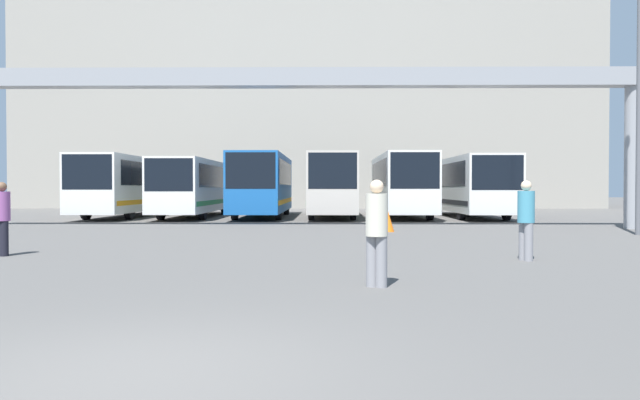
# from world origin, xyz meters

# --- Properties ---
(ground_plane) EXTENTS (200.00, 200.00, 0.00)m
(ground_plane) POSITION_xyz_m (0.00, 0.00, 0.00)
(ground_plane) COLOR #514F4C
(building_backdrop) EXTENTS (46.37, 12.00, 17.16)m
(building_backdrop) POSITION_xyz_m (0.00, 48.62, 8.58)
(building_backdrop) COLOR gray
(building_backdrop) RESTS_ON ground
(overhead_gantry) EXTENTS (27.75, 0.80, 6.27)m
(overhead_gantry) POSITION_xyz_m (0.00, 19.21, 5.27)
(overhead_gantry) COLOR gray
(overhead_gantry) RESTS_ON ground
(bus_slot_0) EXTENTS (2.55, 12.19, 3.25)m
(bus_slot_0) POSITION_xyz_m (-9.40, 29.23, 1.87)
(bus_slot_0) COLOR silver
(bus_slot_0) RESTS_ON ground
(bus_slot_1) EXTENTS (2.46, 11.64, 3.06)m
(bus_slot_1) POSITION_xyz_m (-5.64, 28.95, 1.77)
(bus_slot_1) COLOR silver
(bus_slot_1) RESTS_ON ground
(bus_slot_2) EXTENTS (2.53, 10.97, 3.33)m
(bus_slot_2) POSITION_xyz_m (-1.88, 28.61, 1.92)
(bus_slot_2) COLOR #1959A5
(bus_slot_2) RESTS_ON ground
(bus_slot_3) EXTENTS (2.46, 12.24, 3.32)m
(bus_slot_3) POSITION_xyz_m (1.88, 29.25, 1.91)
(bus_slot_3) COLOR beige
(bus_slot_3) RESTS_ON ground
(bus_slot_4) EXTENTS (2.48, 10.61, 3.33)m
(bus_slot_4) POSITION_xyz_m (5.64, 28.44, 1.91)
(bus_slot_4) COLOR silver
(bus_slot_4) RESTS_ON ground
(bus_slot_5) EXTENTS (2.59, 11.29, 3.20)m
(bus_slot_5) POSITION_xyz_m (9.40, 28.78, 1.84)
(bus_slot_5) COLOR silver
(bus_slot_5) RESTS_ON ground
(pedestrian_mid_left) EXTENTS (0.37, 0.37, 1.76)m
(pedestrian_mid_left) POSITION_xyz_m (6.01, 8.40, 0.94)
(pedestrian_mid_left) COLOR gray
(pedestrian_mid_left) RESTS_ON ground
(pedestrian_near_right) EXTENTS (0.36, 0.36, 1.73)m
(pedestrian_near_right) POSITION_xyz_m (2.44, 4.73, 0.92)
(pedestrian_near_right) COLOR gray
(pedestrian_near_right) RESTS_ON ground
(pedestrian_mid_right) EXTENTS (0.36, 0.36, 1.74)m
(pedestrian_mid_right) POSITION_xyz_m (-6.00, 9.21, 0.92)
(pedestrian_mid_right) COLOR black
(pedestrian_mid_right) RESTS_ON ground
(traffic_cone) EXTENTS (0.45, 0.45, 0.73)m
(traffic_cone) POSITION_xyz_m (3.86, 17.40, 0.36)
(traffic_cone) COLOR orange
(traffic_cone) RESTS_ON ground
(lamp_post) EXTENTS (0.36, 0.36, 9.10)m
(lamp_post) POSITION_xyz_m (12.20, 15.93, 4.92)
(lamp_post) COLOR #595B60
(lamp_post) RESTS_ON ground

